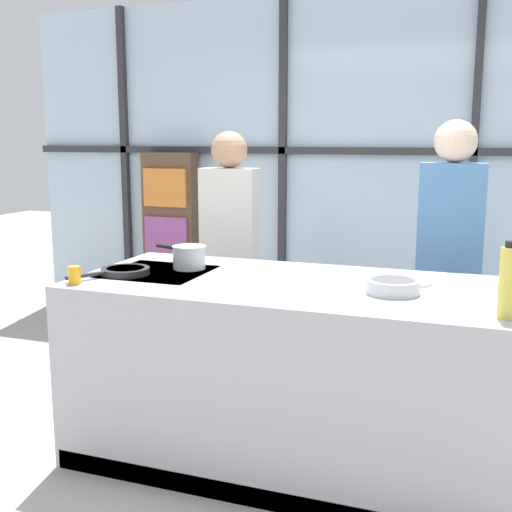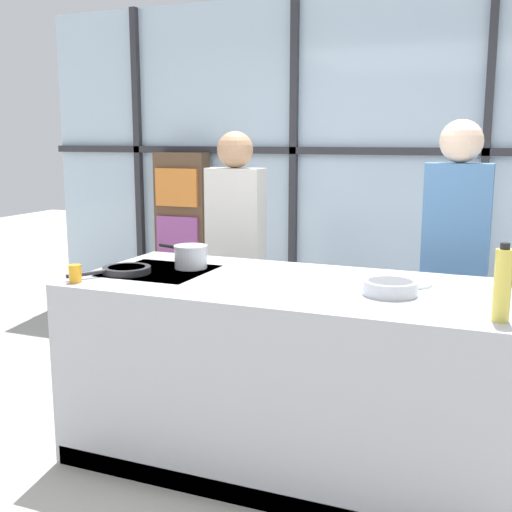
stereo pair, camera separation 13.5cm
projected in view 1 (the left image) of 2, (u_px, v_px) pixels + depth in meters
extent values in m
plane|color=#ADA89E|center=(290.00, 457.00, 3.35)|extent=(18.00, 18.00, 0.00)
cube|color=silver|center=(374.00, 168.00, 5.24)|extent=(6.40, 0.04, 2.80)
cube|color=#2D2D33|center=(373.00, 151.00, 5.17)|extent=(6.40, 0.06, 0.06)
cube|color=#2D2D33|center=(125.00, 165.00, 5.96)|extent=(0.06, 0.06, 2.80)
cube|color=#2D2D33|center=(283.00, 167.00, 5.45)|extent=(0.06, 0.06, 2.80)
cube|color=#2D2D33|center=(473.00, 170.00, 4.93)|extent=(0.06, 0.06, 2.80)
cube|color=brown|center=(171.00, 238.00, 5.78)|extent=(0.49, 0.16, 1.52)
cube|color=gold|center=(167.00, 286.00, 5.77)|extent=(0.41, 0.03, 0.33)
cube|color=#994C93|center=(166.00, 236.00, 5.69)|extent=(0.41, 0.03, 0.33)
cube|color=orange|center=(165.00, 188.00, 5.61)|extent=(0.41, 0.03, 0.33)
cube|color=#A8AAB2|center=(290.00, 372.00, 3.27)|extent=(2.17, 1.01, 0.94)
cube|color=black|center=(158.00, 273.00, 3.43)|extent=(0.52, 0.52, 0.01)
cube|color=black|center=(258.00, 497.00, 2.89)|extent=(2.13, 0.03, 0.10)
cylinder|color=#38383D|center=(126.00, 275.00, 3.36)|extent=(0.13, 0.13, 0.01)
cylinder|color=#38383D|center=(168.00, 279.00, 3.28)|extent=(0.13, 0.13, 0.01)
cylinder|color=#38383D|center=(149.00, 266.00, 3.59)|extent=(0.13, 0.13, 0.01)
cylinder|color=#38383D|center=(189.00, 269.00, 3.51)|extent=(0.13, 0.13, 0.01)
cylinder|color=#232838|center=(242.00, 322.00, 4.32)|extent=(0.12, 0.12, 0.84)
cylinder|color=#232838|center=(219.00, 320.00, 4.38)|extent=(0.12, 0.12, 0.84)
cube|color=beige|center=(230.00, 215.00, 4.22)|extent=(0.37, 0.17, 0.61)
sphere|color=tan|center=(229.00, 150.00, 4.14)|extent=(0.24, 0.24, 0.24)
cylinder|color=#47382D|center=(459.00, 342.00, 3.85)|extent=(0.12, 0.12, 0.87)
cylinder|color=#47382D|center=(430.00, 339.00, 3.90)|extent=(0.12, 0.12, 0.87)
cube|color=#4C7AAD|center=(452.00, 217.00, 3.74)|extent=(0.37, 0.17, 0.63)
sphere|color=beige|center=(456.00, 141.00, 3.66)|extent=(0.24, 0.24, 0.24)
cylinder|color=#232326|center=(125.00, 271.00, 3.36)|extent=(0.25, 0.25, 0.04)
cylinder|color=#B26B2D|center=(125.00, 269.00, 3.35)|extent=(0.20, 0.20, 0.01)
cylinder|color=#232326|center=(85.00, 275.00, 3.21)|extent=(0.12, 0.19, 0.02)
cylinder|color=silver|center=(189.00, 257.00, 3.50)|extent=(0.18, 0.18, 0.13)
cylinder|color=silver|center=(189.00, 247.00, 3.48)|extent=(0.18, 0.18, 0.01)
cylinder|color=black|center=(167.00, 247.00, 3.59)|extent=(0.16, 0.07, 0.02)
cylinder|color=white|center=(406.00, 281.00, 3.17)|extent=(0.25, 0.25, 0.01)
cylinder|color=silver|center=(393.00, 286.00, 2.95)|extent=(0.25, 0.25, 0.07)
cylinder|color=#4C4C51|center=(393.00, 281.00, 2.94)|extent=(0.20, 0.20, 0.01)
cylinder|color=#E0CC4C|center=(507.00, 283.00, 2.52)|extent=(0.07, 0.07, 0.29)
cylinder|color=black|center=(510.00, 244.00, 2.49)|extent=(0.04, 0.04, 0.02)
cylinder|color=#332319|center=(505.00, 267.00, 3.18)|extent=(0.05, 0.05, 0.15)
sphere|color=#B2B2B7|center=(507.00, 249.00, 3.17)|extent=(0.03, 0.03, 0.03)
cylinder|color=orange|center=(75.00, 275.00, 3.13)|extent=(0.06, 0.06, 0.09)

